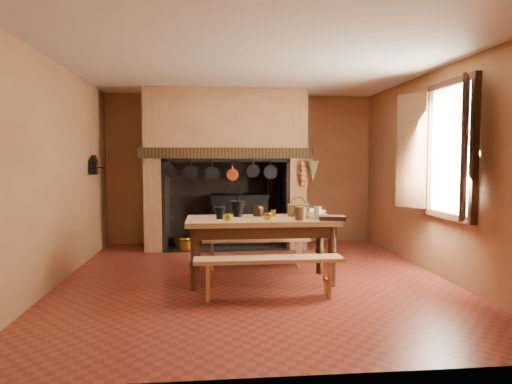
% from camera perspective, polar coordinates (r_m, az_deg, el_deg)
% --- Properties ---
extents(floor, '(5.50, 5.50, 0.00)m').
position_cam_1_polar(floor, '(6.15, -0.19, -10.78)').
color(floor, maroon).
rests_on(floor, ground).
extents(ceiling, '(5.50, 5.50, 0.00)m').
position_cam_1_polar(ceiling, '(6.07, -0.19, 15.69)').
color(ceiling, silver).
rests_on(ceiling, back_wall).
extents(back_wall, '(5.00, 0.02, 2.80)m').
position_cam_1_polar(back_wall, '(8.69, -1.92, 2.88)').
color(back_wall, '#906139').
rests_on(back_wall, floor).
extents(wall_left, '(0.02, 5.50, 2.80)m').
position_cam_1_polar(wall_left, '(6.23, -23.74, 2.10)').
color(wall_left, '#906139').
rests_on(wall_left, floor).
extents(wall_right, '(0.02, 5.50, 2.80)m').
position_cam_1_polar(wall_right, '(6.67, 21.73, 2.26)').
color(wall_right, '#906139').
rests_on(wall_right, floor).
extents(wall_front, '(5.00, 0.02, 2.80)m').
position_cam_1_polar(wall_front, '(3.23, 4.46, 0.98)').
color(wall_front, '#906139').
rests_on(wall_front, floor).
extents(chimney_breast, '(2.95, 0.96, 2.80)m').
position_cam_1_polar(chimney_breast, '(8.24, -3.81, 5.68)').
color(chimney_breast, '#906139').
rests_on(chimney_breast, floor).
extents(iron_range, '(1.12, 0.55, 1.60)m').
position_cam_1_polar(iron_range, '(8.46, -2.05, -3.38)').
color(iron_range, black).
rests_on(iron_range, floor).
extents(hearth_pans, '(0.51, 0.62, 0.20)m').
position_cam_1_polar(hearth_pans, '(8.29, -8.96, -6.30)').
color(hearth_pans, gold).
rests_on(hearth_pans, floor).
extents(hanging_pans, '(1.92, 0.29, 0.27)m').
position_cam_1_polar(hanging_pans, '(7.74, -3.97, 2.44)').
color(hanging_pans, black).
rests_on(hanging_pans, chimney_breast).
extents(onion_string, '(0.12, 0.10, 0.46)m').
position_cam_1_polar(onion_string, '(7.87, 5.83, 2.24)').
color(onion_string, '#98621C').
rests_on(onion_string, chimney_breast).
extents(herb_bunch, '(0.20, 0.20, 0.35)m').
position_cam_1_polar(herb_bunch, '(7.91, 7.11, 2.60)').
color(herb_bunch, brown).
rests_on(herb_bunch, chimney_breast).
extents(window, '(0.39, 1.75, 1.76)m').
position_cam_1_polar(window, '(6.25, 22.26, 4.90)').
color(window, white).
rests_on(window, wall_right).
extents(wall_coffee_mill, '(0.23, 0.16, 0.31)m').
position_cam_1_polar(wall_coffee_mill, '(7.70, -19.61, 3.37)').
color(wall_coffee_mill, black).
rests_on(wall_coffee_mill, wall_left).
extents(work_table, '(1.91, 0.85, 0.83)m').
position_cam_1_polar(work_table, '(5.88, 0.67, -4.54)').
color(work_table, '#B37D52').
rests_on(work_table, floor).
extents(bench_front, '(1.68, 0.29, 0.47)m').
position_cam_1_polar(bench_front, '(5.22, 1.58, -9.46)').
color(bench_front, '#B37D52').
rests_on(bench_front, floor).
extents(bench_back, '(1.56, 0.27, 0.44)m').
position_cam_1_polar(bench_back, '(6.66, -0.03, -6.74)').
color(bench_back, '#B37D52').
rests_on(bench_back, floor).
extents(mortar_large, '(0.21, 0.21, 0.35)m').
position_cam_1_polar(mortar_large, '(6.01, -2.30, -1.99)').
color(mortar_large, black).
rests_on(mortar_large, work_table).
extents(mortar_small, '(0.15, 0.15, 0.26)m').
position_cam_1_polar(mortar_small, '(5.77, -4.55, -2.55)').
color(mortar_small, black).
rests_on(mortar_small, work_table).
extents(coffee_grinder, '(0.17, 0.15, 0.18)m').
position_cam_1_polar(coffee_grinder, '(6.05, 0.31, -2.41)').
color(coffee_grinder, '#341F10').
rests_on(coffee_grinder, work_table).
extents(brass_mug_a, '(0.09, 0.09, 0.09)m').
position_cam_1_polar(brass_mug_a, '(5.58, -3.51, -3.18)').
color(brass_mug_a, gold).
rests_on(brass_mug_a, work_table).
extents(brass_mug_b, '(0.09, 0.09, 0.09)m').
position_cam_1_polar(brass_mug_b, '(6.03, 2.14, -2.64)').
color(brass_mug_b, gold).
rests_on(brass_mug_b, work_table).
extents(mixing_bowl, '(0.45, 0.45, 0.09)m').
position_cam_1_polar(mixing_bowl, '(6.08, 6.88, -2.63)').
color(mixing_bowl, beige).
rests_on(mixing_bowl, work_table).
extents(stoneware_crock, '(0.14, 0.14, 0.17)m').
position_cam_1_polar(stoneware_crock, '(5.66, 5.57, -2.70)').
color(stoneware_crock, brown).
rests_on(stoneware_crock, work_table).
extents(glass_jar, '(0.11, 0.11, 0.15)m').
position_cam_1_polar(glass_jar, '(5.85, 7.69, -2.58)').
color(glass_jar, beige).
rests_on(glass_jar, work_table).
extents(wicker_basket, '(0.28, 0.21, 0.26)m').
position_cam_1_polar(wicker_basket, '(6.13, 5.32, -2.18)').
color(wicker_basket, '#553A19').
rests_on(wicker_basket, work_table).
extents(wooden_tray, '(0.36, 0.29, 0.05)m').
position_cam_1_polar(wooden_tray, '(5.74, 9.50, -3.21)').
color(wooden_tray, '#341F10').
rests_on(wooden_tray, work_table).
extents(brass_cup, '(0.13, 0.13, 0.09)m').
position_cam_1_polar(brass_cup, '(5.68, 1.41, -3.06)').
color(brass_cup, gold).
rests_on(brass_cup, work_table).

